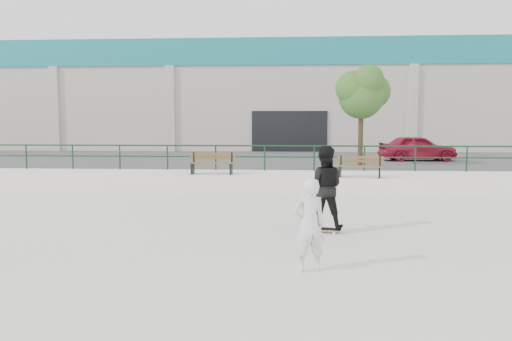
# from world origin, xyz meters

# --- Properties ---
(ground) EXTENTS (120.00, 120.00, 0.00)m
(ground) POSITION_xyz_m (0.00, 0.00, 0.00)
(ground) COLOR beige
(ground) RESTS_ON ground
(ledge) EXTENTS (30.00, 3.00, 0.50)m
(ledge) POSITION_xyz_m (0.00, 9.50, 0.25)
(ledge) COLOR silver
(ledge) RESTS_ON ground
(parking_strip) EXTENTS (60.00, 14.00, 0.50)m
(parking_strip) POSITION_xyz_m (0.00, 18.00, 0.25)
(parking_strip) COLOR #383838
(parking_strip) RESTS_ON ground
(railing) EXTENTS (28.00, 0.06, 1.03)m
(railing) POSITION_xyz_m (-0.00, 10.80, 1.24)
(railing) COLOR #13351D
(railing) RESTS_ON ledge
(commercial_building) EXTENTS (44.20, 16.33, 8.00)m
(commercial_building) POSITION_xyz_m (-0.00, 31.99, 4.58)
(commercial_building) COLOR #BDB5AA
(commercial_building) RESTS_ON ground
(bench_left) EXTENTS (1.77, 0.54, 0.81)m
(bench_left) POSITION_xyz_m (-2.91, 9.27, 0.90)
(bench_left) COLOR brown
(bench_left) RESTS_ON ledge
(bench_right) EXTENTS (1.71, 0.81, 0.76)m
(bench_right) POSITION_xyz_m (2.50, 8.50, 0.88)
(bench_right) COLOR brown
(bench_right) RESTS_ON ledge
(tree) EXTENTS (2.48, 2.20, 4.41)m
(tree) POSITION_xyz_m (3.16, 12.91, 3.80)
(tree) COLOR #483224
(tree) RESTS_ON parking_strip
(red_car) EXTENTS (3.93, 1.83, 1.30)m
(red_car) POSITION_xyz_m (6.51, 16.51, 1.15)
(red_car) COLOR maroon
(red_car) RESTS_ON parking_strip
(skateboard) EXTENTS (0.81, 0.40, 0.09)m
(skateboard) POSITION_xyz_m (0.77, 1.70, 0.07)
(skateboard) COLOR black
(skateboard) RESTS_ON ground
(standing_skater) EXTENTS (0.95, 0.77, 1.84)m
(standing_skater) POSITION_xyz_m (0.77, 1.70, 1.01)
(standing_skater) COLOR black
(standing_skater) RESTS_ON skateboard
(seated_skater) EXTENTS (0.65, 0.53, 1.55)m
(seated_skater) POSITION_xyz_m (0.32, -1.25, 0.77)
(seated_skater) COLOR silver
(seated_skater) RESTS_ON ground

